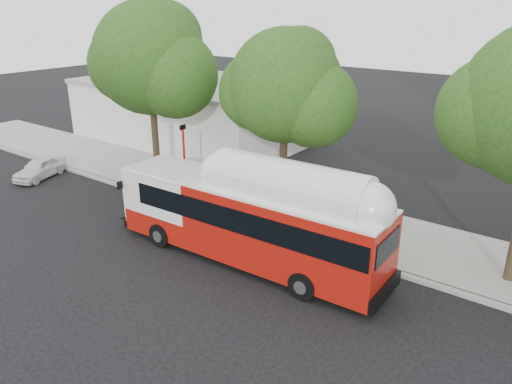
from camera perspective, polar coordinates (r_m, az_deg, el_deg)
ground at (r=19.12m, az=-4.62°, el=-9.11°), size 120.00×120.00×0.00m
sidewalk at (r=23.81m, az=5.68°, el=-2.62°), size 60.00×5.00×0.15m
curb_strip at (r=21.81m, az=2.12°, el=-4.83°), size 60.00×0.30×0.15m
red_curb_segment at (r=23.47m, az=-3.92°, el=-2.90°), size 10.00×0.32×0.16m
street_tree_left at (r=26.68m, az=-11.26°, el=14.24°), size 6.67×5.80×9.74m
street_tree_mid at (r=22.07m, az=4.28°, el=11.39°), size 5.75×5.00×8.62m
low_commercial_bldg at (r=37.09m, az=-6.92°, el=9.32°), size 16.20×10.20×4.25m
transit_bus at (r=19.10m, az=-0.85°, el=-3.46°), size 12.09×2.81×3.56m
parked_car at (r=31.28m, az=-23.49°, el=2.52°), size 3.67×2.39×1.16m
signal_pole at (r=24.86m, az=-8.16°, el=3.21°), size 0.11×0.38×4.02m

